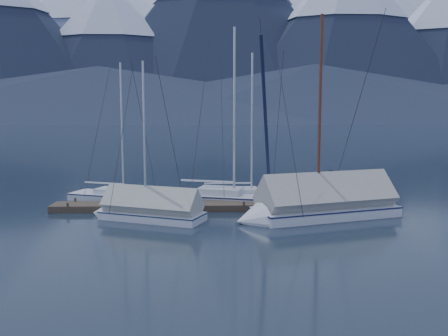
{
  "coord_description": "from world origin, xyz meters",
  "views": [
    {
      "loc": [
        -0.85,
        -22.69,
        5.11
      ],
      "look_at": [
        0.0,
        2.0,
        2.2
      ],
      "focal_mm": 38.0,
      "sensor_mm": 36.0,
      "label": 1
    }
  ],
  "objects_px": {
    "sailboat_covered_near": "(314,207)",
    "sailboat_covered_far": "(144,211)",
    "sailboat_open_mid": "(244,200)",
    "sailboat_open_right": "(260,198)",
    "person": "(332,186)",
    "sailboat_open_left": "(131,199)"
  },
  "relations": [
    {
      "from": "sailboat_open_right",
      "to": "person",
      "type": "relative_size",
      "value": 5.39
    },
    {
      "from": "sailboat_open_left",
      "to": "sailboat_covered_near",
      "type": "bearing_deg",
      "value": -25.94
    },
    {
      "from": "sailboat_open_left",
      "to": "sailboat_open_mid",
      "type": "relative_size",
      "value": 0.81
    },
    {
      "from": "sailboat_covered_far",
      "to": "sailboat_open_right",
      "type": "bearing_deg",
      "value": 37.03
    },
    {
      "from": "sailboat_covered_near",
      "to": "person",
      "type": "relative_size",
      "value": 6.24
    },
    {
      "from": "sailboat_covered_far",
      "to": "sailboat_open_left",
      "type": "bearing_deg",
      "value": 106.34
    },
    {
      "from": "sailboat_covered_far",
      "to": "person",
      "type": "distance_m",
      "value": 10.05
    },
    {
      "from": "sailboat_covered_near",
      "to": "person",
      "type": "xyz_separation_m",
      "value": [
        1.46,
        2.43,
        0.67
      ]
    },
    {
      "from": "sailboat_open_left",
      "to": "person",
      "type": "bearing_deg",
      "value": -11.49
    },
    {
      "from": "sailboat_covered_near",
      "to": "sailboat_open_right",
      "type": "bearing_deg",
      "value": 115.04
    },
    {
      "from": "sailboat_open_right",
      "to": "person",
      "type": "xyz_separation_m",
      "value": [
        3.62,
        -2.19,
        1.04
      ]
    },
    {
      "from": "sailboat_open_left",
      "to": "person",
      "type": "height_order",
      "value": "sailboat_open_left"
    },
    {
      "from": "sailboat_open_mid",
      "to": "sailboat_covered_far",
      "type": "distance_m",
      "value": 6.3
    },
    {
      "from": "sailboat_open_right",
      "to": "sailboat_covered_near",
      "type": "relative_size",
      "value": 0.86
    },
    {
      "from": "sailboat_open_mid",
      "to": "sailboat_open_right",
      "type": "relative_size",
      "value": 1.15
    },
    {
      "from": "sailboat_covered_near",
      "to": "sailboat_covered_far",
      "type": "bearing_deg",
      "value": 179.91
    },
    {
      "from": "sailboat_open_left",
      "to": "person",
      "type": "relative_size",
      "value": 5.04
    },
    {
      "from": "sailboat_open_left",
      "to": "sailboat_open_mid",
      "type": "height_order",
      "value": "sailboat_open_mid"
    },
    {
      "from": "sailboat_open_mid",
      "to": "person",
      "type": "distance_m",
      "value": 4.89
    },
    {
      "from": "sailboat_covered_near",
      "to": "person",
      "type": "distance_m",
      "value": 2.91
    },
    {
      "from": "person",
      "to": "sailboat_open_left",
      "type": "bearing_deg",
      "value": 93.39
    },
    {
      "from": "sailboat_open_left",
      "to": "sailboat_covered_far",
      "type": "distance_m",
      "value": 4.88
    }
  ]
}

